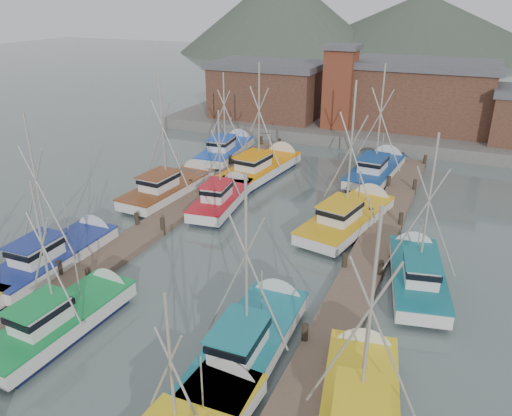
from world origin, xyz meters
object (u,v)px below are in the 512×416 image
at_px(boat_4, 68,316).
at_px(boat_12, 263,167).
at_px(boat_8, 224,197).
at_px(lookout_tower, 340,86).

distance_m(boat_4, boat_12, 23.77).
height_order(boat_8, boat_12, boat_12).
bearing_deg(boat_4, boat_12, 93.39).
distance_m(boat_4, boat_8, 16.12).
bearing_deg(lookout_tower, boat_12, -100.44).
height_order(lookout_tower, boat_12, lookout_tower).
xyz_separation_m(boat_4, boat_8, (-0.09, 16.12, -0.00)).
bearing_deg(boat_12, boat_4, -83.11).
xyz_separation_m(boat_4, boat_12, (-0.14, 23.77, 0.01)).
bearing_deg(boat_4, boat_8, 93.37).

